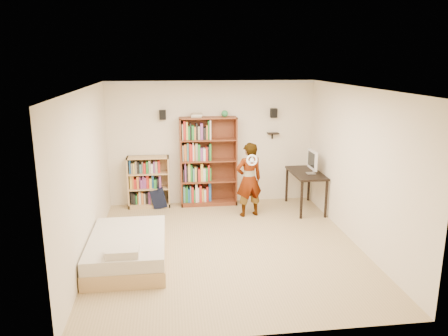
# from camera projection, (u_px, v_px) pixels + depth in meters

# --- Properties ---
(ground) EXTENTS (4.50, 5.00, 0.01)m
(ground) POSITION_uv_depth(u_px,v_px,m) (227.00, 247.00, 7.51)
(ground) COLOR tan
(ground) RESTS_ON ground
(room_shell) EXTENTS (4.52, 5.02, 2.71)m
(room_shell) POSITION_uv_depth(u_px,v_px,m) (227.00, 147.00, 7.08)
(room_shell) COLOR silver
(room_shell) RESTS_ON ground
(crown_molding) EXTENTS (4.50, 5.00, 0.06)m
(crown_molding) POSITION_uv_depth(u_px,v_px,m) (227.00, 90.00, 6.86)
(crown_molding) COLOR silver
(crown_molding) RESTS_ON room_shell
(speaker_left) EXTENTS (0.14, 0.12, 0.20)m
(speaker_left) POSITION_uv_depth(u_px,v_px,m) (163.00, 115.00, 9.20)
(speaker_left) COLOR black
(speaker_left) RESTS_ON room_shell
(speaker_right) EXTENTS (0.14, 0.12, 0.20)m
(speaker_right) POSITION_uv_depth(u_px,v_px,m) (274.00, 113.00, 9.50)
(speaker_right) COLOR black
(speaker_right) RESTS_ON room_shell
(wall_shelf) EXTENTS (0.25, 0.16, 0.02)m
(wall_shelf) POSITION_uv_depth(u_px,v_px,m) (273.00, 133.00, 9.62)
(wall_shelf) COLOR black
(wall_shelf) RESTS_ON room_shell
(tall_bookshelf) EXTENTS (1.23, 0.36, 1.94)m
(tall_bookshelf) POSITION_uv_depth(u_px,v_px,m) (208.00, 162.00, 9.49)
(tall_bookshelf) COLOR brown
(tall_bookshelf) RESTS_ON ground
(low_bookshelf) EXTENTS (0.89, 0.33, 1.12)m
(low_bookshelf) POSITION_uv_depth(u_px,v_px,m) (149.00, 182.00, 9.44)
(low_bookshelf) COLOR tan
(low_bookshelf) RESTS_ON ground
(computer_desk) EXTENTS (0.60, 1.20, 0.82)m
(computer_desk) POSITION_uv_depth(u_px,v_px,m) (305.00, 191.00, 9.32)
(computer_desk) COLOR black
(computer_desk) RESTS_ON ground
(imac) EXTENTS (0.15, 0.50, 0.49)m
(imac) POSITION_uv_depth(u_px,v_px,m) (311.00, 162.00, 9.04)
(imac) COLOR silver
(imac) RESTS_ON computer_desk
(daybed) EXTENTS (1.19, 1.83, 0.54)m
(daybed) POSITION_uv_depth(u_px,v_px,m) (128.00, 246.00, 6.90)
(daybed) COLOR beige
(daybed) RESTS_ON ground
(person) EXTENTS (0.63, 0.48, 1.53)m
(person) POSITION_uv_depth(u_px,v_px,m) (249.00, 180.00, 8.84)
(person) COLOR black
(person) RESTS_ON ground
(wii_wheel) EXTENTS (0.22, 0.08, 0.23)m
(wii_wheel) POSITION_uv_depth(u_px,v_px,m) (252.00, 160.00, 8.45)
(wii_wheel) COLOR silver
(wii_wheel) RESTS_ON person
(navy_bag) EXTENTS (0.34, 0.23, 0.44)m
(navy_bag) POSITION_uv_depth(u_px,v_px,m) (158.00, 198.00, 9.44)
(navy_bag) COLOR black
(navy_bag) RESTS_ON ground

